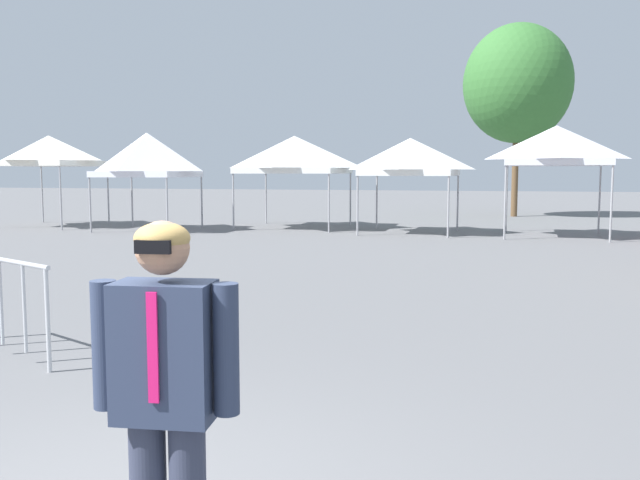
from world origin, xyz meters
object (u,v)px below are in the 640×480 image
Objects in this scene: canopy_tent_right_of_center at (410,157)px; tree_behind_tents_left at (518,84)px; canopy_tent_left_of_center at (147,155)px; person_foreground at (166,394)px; canopy_tent_behind_left at (49,151)px; crowd_barrier_by_lift at (0,286)px; canopy_tent_behind_center at (295,155)px; canopy_tent_far_right at (556,146)px.

tree_behind_tents_left is at bearing 69.73° from canopy_tent_right_of_center.
canopy_tent_left_of_center reaches higher than person_foreground.
canopy_tent_behind_left is 0.39× the size of tree_behind_tents_left.
person_foreground is 5.21m from crowd_barrier_by_lift.
canopy_tent_behind_left is 23.98m from person_foreground.
crowd_barrier_by_lift is (-5.88, -25.39, -5.08)m from tree_behind_tents_left.
canopy_tent_behind_left is at bearing -149.12° from tree_behind_tents_left.
canopy_tent_far_right is at bearing -7.50° from canopy_tent_behind_center.
canopy_tent_left_of_center is at bearing 119.05° from person_foreground.
canopy_tent_right_of_center is at bearing 94.13° from person_foreground.
canopy_tent_left_of_center is 1.73× the size of crowd_barrier_by_lift.
canopy_tent_right_of_center reaches higher than person_foreground.
person_foreground is at bearing -74.67° from canopy_tent_behind_center.
canopy_tent_behind_center is 8.76m from canopy_tent_far_right.
tree_behind_tents_left reaches higher than person_foreground.
person_foreground is at bearing -42.90° from crowd_barrier_by_lift.
tree_behind_tents_left is (16.59, 9.92, 3.09)m from canopy_tent_behind_left.
crowd_barrier_by_lift is (6.36, -14.76, -1.80)m from canopy_tent_left_of_center.
canopy_tent_far_right reaches higher than person_foreground.
tree_behind_tents_left reaches higher than canopy_tent_left_of_center.
canopy_tent_right_of_center is (13.11, 0.49, -0.28)m from canopy_tent_behind_left.
person_foreground is at bearing -94.10° from tree_behind_tents_left.
canopy_tent_behind_left reaches higher than person_foreground.
canopy_tent_behind_center is 1.97× the size of person_foreground.
canopy_tent_far_right is at bearing -1.05° from canopy_tent_right_of_center.
canopy_tent_behind_center is at bearing 105.33° from person_foreground.
canopy_tent_behind_left is 1.85× the size of person_foreground.
canopy_tent_behind_left is 17.57m from canopy_tent_far_right.
tree_behind_tents_left reaches higher than canopy_tent_behind_left.
canopy_tent_left_of_center is at bearing -172.17° from canopy_tent_right_of_center.
canopy_tent_right_of_center is (8.75, 1.20, -0.09)m from canopy_tent_left_of_center.
crowd_barrier_by_lift is (-2.40, -15.96, -1.71)m from canopy_tent_right_of_center.
canopy_tent_left_of_center is 0.94× the size of canopy_tent_behind_center.
tree_behind_tents_left is (12.24, 10.63, 3.28)m from canopy_tent_left_of_center.
tree_behind_tents_left reaches higher than canopy_tent_behind_center.
canopy_tent_far_right reaches higher than crowd_barrier_by_lift.
canopy_tent_right_of_center is at bearing -14.11° from canopy_tent_behind_center.
tree_behind_tents_left is (-0.98, 9.51, 3.06)m from canopy_tent_far_right.
crowd_barrier_by_lift is at bearing 137.10° from person_foreground.
crowd_barrier_by_lift is at bearing -83.87° from canopy_tent_behind_center.
canopy_tent_left_of_center reaches higher than crowd_barrier_by_lift.
canopy_tent_right_of_center is 1.60× the size of crowd_barrier_by_lift.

